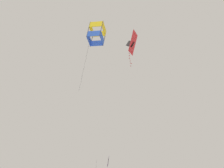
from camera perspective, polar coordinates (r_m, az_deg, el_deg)
kite_box_upper_right at (r=38.08m, az=-2.50°, el=8.07°), size 2.47×2.20×8.77m
kite_delta_highest at (r=36.07m, az=3.29°, el=6.59°), size 1.55×2.76×3.92m
kite_diamond_far_centre at (r=44.22m, az=-0.70°, el=-12.67°), size 2.03×3.29×9.35m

